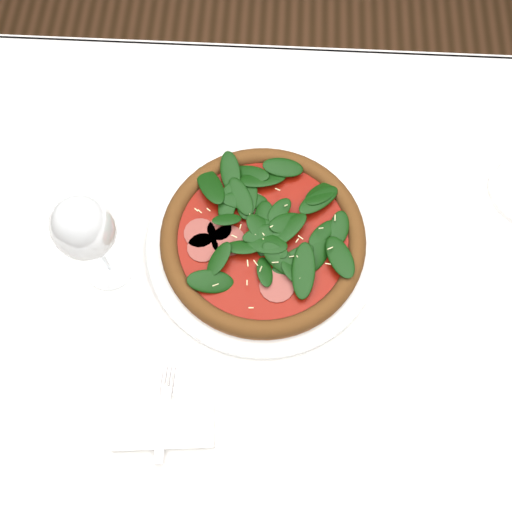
# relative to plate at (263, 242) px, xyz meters

# --- Properties ---
(ground) EXTENTS (6.00, 6.00, 0.00)m
(ground) POSITION_rel_plate_xyz_m (0.02, -0.02, -0.76)
(ground) COLOR brown
(ground) RESTS_ON ground
(dining_table) EXTENTS (1.21, 0.81, 0.75)m
(dining_table) POSITION_rel_plate_xyz_m (0.02, -0.02, -0.11)
(dining_table) COLOR white
(dining_table) RESTS_ON ground
(plate) EXTENTS (0.36, 0.36, 0.02)m
(plate) POSITION_rel_plate_xyz_m (0.00, 0.00, 0.00)
(plate) COLOR white
(plate) RESTS_ON dining_table
(pizza) EXTENTS (0.40, 0.40, 0.04)m
(pizza) POSITION_rel_plate_xyz_m (0.00, 0.00, 0.02)
(pizza) COLOR #9B5B25
(pizza) RESTS_ON plate
(wine_glass) EXTENTS (0.08, 0.08, 0.20)m
(wine_glass) POSITION_rel_plate_xyz_m (-0.23, -0.05, 0.13)
(wine_glass) COLOR white
(wine_glass) RESTS_ON dining_table
(napkin) EXTENTS (0.14, 0.08, 0.01)m
(napkin) POSITION_rel_plate_xyz_m (-0.12, -0.27, -0.00)
(napkin) COLOR white
(napkin) RESTS_ON dining_table
(fork) EXTENTS (0.02, 0.13, 0.00)m
(fork) POSITION_rel_plate_xyz_m (-0.12, -0.25, 0.00)
(fork) COLOR silver
(fork) RESTS_ON napkin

